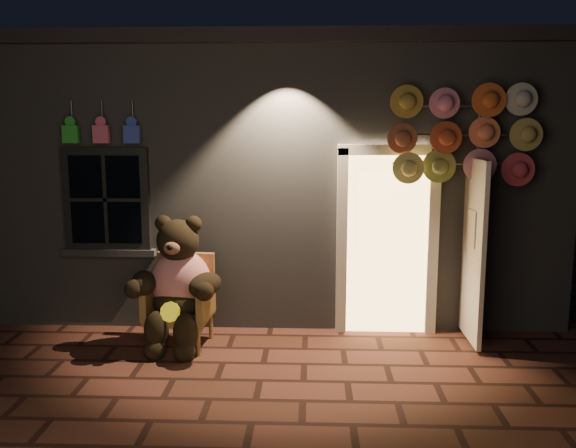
{
  "coord_description": "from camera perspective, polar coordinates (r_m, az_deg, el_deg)",
  "views": [
    {
      "loc": [
        0.49,
        -5.47,
        2.44
      ],
      "look_at": [
        0.23,
        1.0,
        1.35
      ],
      "focal_mm": 38.0,
      "sensor_mm": 36.0,
      "label": 1
    }
  ],
  "objects": [
    {
      "name": "ground",
      "position": [
        6.01,
        -2.64,
        -14.41
      ],
      "size": [
        60.0,
        60.0,
        0.0
      ],
      "primitive_type": "plane",
      "color": "brown",
      "rests_on": "ground"
    },
    {
      "name": "shop_building",
      "position": [
        9.5,
        -0.62,
        5.3
      ],
      "size": [
        7.3,
        5.95,
        3.51
      ],
      "color": "slate",
      "rests_on": "ground"
    },
    {
      "name": "wicker_armchair",
      "position": [
        6.87,
        -9.93,
        -7.03
      ],
      "size": [
        0.73,
        0.67,
        0.99
      ],
      "rotation": [
        0.0,
        0.0,
        -0.09
      ],
      "color": "#A4783F",
      "rests_on": "ground"
    },
    {
      "name": "hat_rack",
      "position": [
        6.94,
        16.13,
        7.78
      ],
      "size": [
        1.61,
        0.22,
        2.84
      ],
      "color": "#59595E",
      "rests_on": "ground"
    },
    {
      "name": "teddy_bear",
      "position": [
        6.7,
        -10.27,
        -5.61
      ],
      "size": [
        1.07,
        0.87,
        1.48
      ],
      "rotation": [
        0.0,
        0.0,
        -0.09
      ],
      "color": "red",
      "rests_on": "ground"
    }
  ]
}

